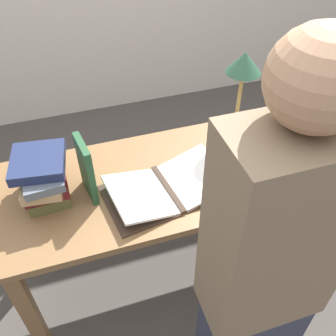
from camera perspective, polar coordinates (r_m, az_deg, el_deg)
ground_plane at (r=2.30m, az=0.35°, el=-14.89°), size 12.00×12.00×0.00m
reading_desk at (r=1.78m, az=0.44°, el=-3.46°), size 1.54×0.64×0.76m
open_book at (r=1.62m, az=0.01°, el=-2.94°), size 0.58×0.38×0.07m
book_stack_tall at (r=1.61m, az=-18.57°, el=-1.20°), size 0.23×0.30×0.21m
book_standing_upright at (r=1.56m, az=-12.36°, el=-0.14°), size 0.05×0.16×0.27m
reading_lamp at (r=1.71m, az=11.30°, el=13.76°), size 0.16×0.16×0.47m
coffee_mug at (r=1.73m, az=7.34°, el=1.44°), size 0.09×0.08×0.09m
person_reader at (r=1.28m, az=13.57°, el=-18.05°), size 0.36×0.23×1.70m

